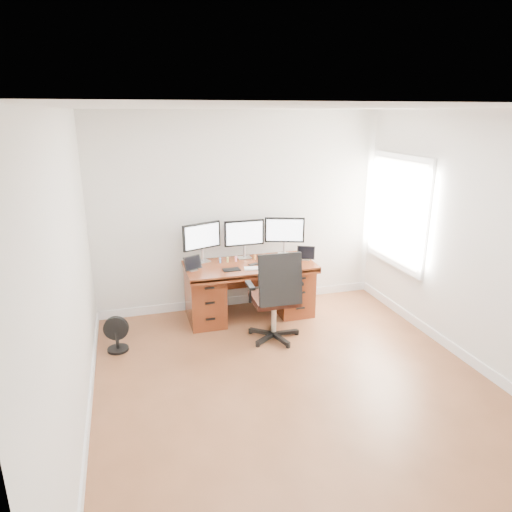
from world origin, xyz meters
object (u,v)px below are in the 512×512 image
object	(u,v)px
desk	(249,288)
keyboard	(255,268)
office_chair	(275,311)
floor_fan	(117,335)
monitor_center	(244,234)

from	to	relation	value
desk	keyboard	size ratio (longest dim) A/B	6.44
office_chair	keyboard	bearing A→B (deg)	102.27
desk	floor_fan	xyz separation A→B (m)	(-1.74, -0.51, -0.20)
desk	floor_fan	bearing A→B (deg)	-163.53
floor_fan	monitor_center	world-z (taller)	monitor_center
floor_fan	office_chair	bearing A→B (deg)	1.90
desk	floor_fan	world-z (taller)	desk
office_chair	monitor_center	bearing A→B (deg)	98.01
desk	office_chair	bearing A→B (deg)	-82.10
desk	keyboard	xyz separation A→B (m)	(0.01, -0.24, 0.36)
floor_fan	monitor_center	size ratio (longest dim) A/B	0.76
keyboard	office_chair	bearing A→B (deg)	-69.86
office_chair	floor_fan	world-z (taller)	office_chair
floor_fan	keyboard	bearing A→B (deg)	19.06
floor_fan	monitor_center	xyz separation A→B (m)	(1.74, 0.75, 0.88)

